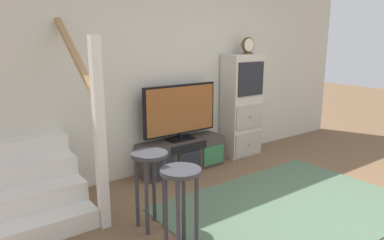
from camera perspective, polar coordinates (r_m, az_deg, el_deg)
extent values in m
plane|color=brown|center=(3.78, 22.70, -16.06)|extent=(20.00, 20.00, 0.00)
cube|color=beige|center=(5.03, -0.66, 8.21)|extent=(6.40, 0.12, 2.70)
cube|color=#4C664C|center=(4.07, 15.31, -13.22)|extent=(2.60, 1.80, 0.01)
cube|color=#423833|center=(4.88, -1.71, -5.61)|extent=(1.24, 0.36, 0.43)
cube|color=#232328|center=(4.53, -4.64, -7.62)|extent=(0.35, 0.02, 0.26)
cube|color=#232328|center=(4.74, -0.38, -6.60)|extent=(0.35, 0.02, 0.26)
cube|color=#337042|center=(4.98, 3.48, -5.64)|extent=(0.35, 0.02, 0.26)
cube|color=black|center=(4.68, -0.38, -4.37)|extent=(0.56, 0.02, 0.09)
cube|color=black|center=(4.83, -1.87, -3.00)|extent=(0.36, 0.22, 0.02)
cylinder|color=black|center=(4.82, -1.87, -2.52)|extent=(0.05, 0.05, 0.06)
cube|color=black|center=(4.73, -1.90, 1.70)|extent=(1.10, 0.05, 0.66)
cube|color=brown|center=(4.71, -1.70, 1.65)|extent=(1.05, 0.01, 0.61)
cube|color=beige|center=(5.44, 7.91, 2.27)|extent=(0.58, 0.34, 1.54)
cube|color=#ADA497|center=(5.44, 9.05, -3.80)|extent=(0.53, 0.02, 0.36)
sphere|color=olive|center=(5.43, 9.18, -3.84)|extent=(0.03, 0.03, 0.03)
cube|color=#ADA497|center=(5.34, 9.21, 0.55)|extent=(0.53, 0.02, 0.36)
sphere|color=olive|center=(5.33, 9.35, 0.51)|extent=(0.03, 0.03, 0.03)
cube|color=#232328|center=(5.25, 9.43, 6.50)|extent=(0.49, 0.02, 0.48)
cube|color=#4C3823|center=(5.38, 8.90, 10.51)|extent=(0.13, 0.08, 0.02)
cylinder|color=brown|center=(5.38, 8.95, 11.81)|extent=(0.22, 0.04, 0.22)
cylinder|color=beige|center=(5.36, 9.15, 11.80)|extent=(0.19, 0.01, 0.19)
cube|color=silver|center=(3.62, -22.21, -15.63)|extent=(0.90, 0.26, 0.19)
cube|color=silver|center=(3.81, -23.35, -12.68)|extent=(0.90, 0.26, 0.38)
cube|color=silver|center=(4.00, -24.36, -10.01)|extent=(0.90, 0.26, 0.57)
cube|color=silver|center=(4.21, -25.25, -7.59)|extent=(0.90, 0.26, 0.76)
cube|color=silver|center=(4.42, -26.05, -5.40)|extent=(0.90, 0.26, 0.95)
cube|color=silver|center=(3.34, -14.54, -2.54)|extent=(0.09, 0.09, 1.80)
cube|color=#9E7547|center=(3.84, -18.96, 11.26)|extent=(0.06, 1.33, 0.99)
cylinder|color=#333338|center=(2.96, -2.25, -15.72)|extent=(0.04, 0.04, 0.70)
cylinder|color=#333338|center=(3.06, 0.75, -14.73)|extent=(0.04, 0.04, 0.70)
cylinder|color=#333338|center=(3.10, -4.25, -14.35)|extent=(0.04, 0.04, 0.70)
cylinder|color=#333338|center=(3.19, -1.33, -13.47)|extent=(0.04, 0.04, 0.70)
cylinder|color=#333338|center=(2.92, -1.82, -8.17)|extent=(0.34, 0.34, 0.03)
cylinder|color=#333338|center=(3.32, -7.27, -12.36)|extent=(0.04, 0.04, 0.71)
cylinder|color=#333338|center=(3.40, -4.47, -11.62)|extent=(0.04, 0.04, 0.71)
cylinder|color=#333338|center=(3.47, -8.81, -11.24)|extent=(0.04, 0.04, 0.71)
cylinder|color=#333338|center=(3.55, -6.10, -10.57)|extent=(0.04, 0.04, 0.71)
cylinder|color=#333338|center=(3.29, -6.83, -5.50)|extent=(0.34, 0.34, 0.03)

